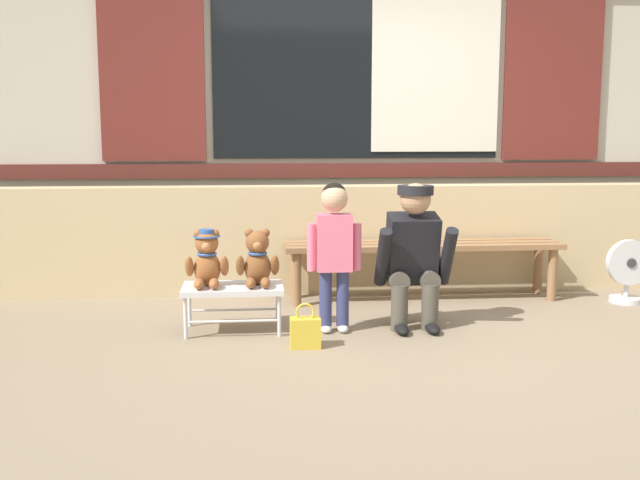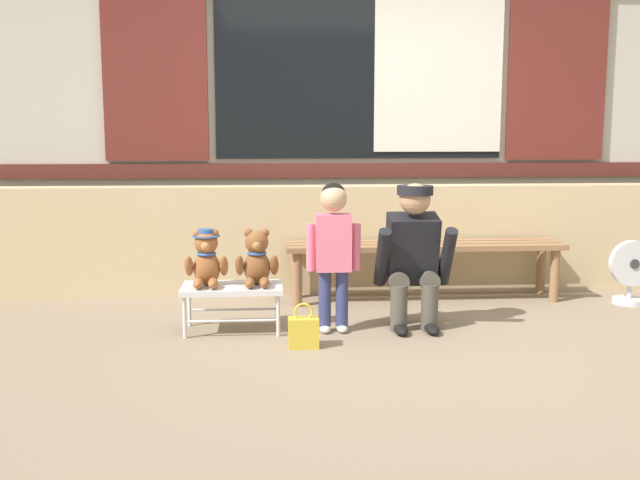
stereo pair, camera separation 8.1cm
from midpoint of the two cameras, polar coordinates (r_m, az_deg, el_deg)
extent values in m
plane|color=#84725B|center=(4.65, 5.49, -7.58)|extent=(60.00, 60.00, 0.00)
cube|color=tan|center=(5.94, 2.99, 0.13)|extent=(7.13, 0.25, 0.85)
cube|color=#B7B2A3|center=(6.41, 2.38, 11.96)|extent=(7.28, 0.20, 3.35)
cube|color=#56231E|center=(6.28, 2.49, 5.40)|extent=(6.69, 0.04, 0.12)
cube|color=black|center=(6.30, 2.53, 12.69)|extent=(2.40, 0.03, 1.40)
cube|color=silver|center=(6.41, 8.54, 12.53)|extent=(1.08, 0.02, 1.29)
cube|color=maroon|center=(6.29, -13.19, 12.49)|extent=(0.84, 0.05, 1.43)
cube|color=maroon|center=(6.73, 17.20, 12.06)|extent=(0.84, 0.05, 1.43)
cube|color=#8E6642|center=(5.52, 7.86, -0.62)|extent=(2.10, 0.11, 0.04)
cube|color=#8E6642|center=(5.65, 7.53, -0.39)|extent=(2.10, 0.11, 0.04)
cube|color=#8E6642|center=(5.79, 7.22, -0.18)|extent=(2.10, 0.11, 0.04)
cylinder|color=#8E6642|center=(5.42, -2.24, -3.06)|extent=(0.07, 0.07, 0.40)
cylinder|color=#8E6642|center=(5.70, -2.40, -2.51)|extent=(0.07, 0.07, 0.40)
cylinder|color=#8E6642|center=(5.85, 17.10, -2.58)|extent=(0.07, 0.07, 0.40)
cylinder|color=#8E6642|center=(6.11, 16.11, -2.10)|extent=(0.07, 0.07, 0.40)
cube|color=silver|center=(4.76, -7.23, -3.72)|extent=(0.64, 0.36, 0.04)
cylinder|color=silver|center=(4.67, -10.83, -5.94)|extent=(0.02, 0.02, 0.26)
cylinder|color=silver|center=(4.96, -10.50, -5.09)|extent=(0.02, 0.02, 0.26)
cylinder|color=silver|center=(4.65, -3.66, -5.87)|extent=(0.02, 0.02, 0.26)
cylinder|color=silver|center=(4.94, -3.76, -5.02)|extent=(0.02, 0.02, 0.26)
cylinder|color=silver|center=(4.66, -7.25, -6.24)|extent=(0.58, 0.02, 0.02)
cylinder|color=silver|center=(4.95, -7.13, -5.36)|extent=(0.58, 0.02, 0.02)
ellipsoid|color=#93562D|center=(4.77, -9.17, -2.19)|extent=(0.17, 0.14, 0.22)
sphere|color=#93562D|center=(4.73, -9.23, -0.23)|extent=(0.15, 0.15, 0.15)
sphere|color=#C87B48|center=(4.68, -9.27, -0.47)|extent=(0.06, 0.06, 0.06)
sphere|color=#93562D|center=(4.73, -9.87, 0.48)|extent=(0.06, 0.06, 0.06)
ellipsoid|color=#93562D|center=(4.74, -10.53, -2.03)|extent=(0.06, 0.11, 0.16)
ellipsoid|color=#93562D|center=(4.67, -9.82, -3.35)|extent=(0.06, 0.15, 0.06)
sphere|color=#93562D|center=(4.73, -8.60, 0.50)|extent=(0.06, 0.06, 0.06)
ellipsoid|color=#93562D|center=(4.73, -7.87, -2.00)|extent=(0.06, 0.11, 0.16)
ellipsoid|color=#93562D|center=(4.66, -8.67, -3.34)|extent=(0.06, 0.15, 0.06)
torus|color=#335699|center=(4.74, -9.20, -1.07)|extent=(0.13, 0.13, 0.02)
cylinder|color=#335699|center=(4.73, -9.24, 0.28)|extent=(0.17, 0.17, 0.01)
cylinder|color=#335699|center=(4.72, -9.24, 0.55)|extent=(0.10, 0.10, 0.04)
ellipsoid|color=brown|center=(4.75, -5.32, -2.14)|extent=(0.17, 0.14, 0.22)
sphere|color=brown|center=(4.72, -5.35, -0.18)|extent=(0.15, 0.15, 0.15)
sphere|color=#AE6E42|center=(4.67, -5.35, -0.42)|extent=(0.06, 0.06, 0.06)
sphere|color=brown|center=(4.72, -6.00, 0.54)|extent=(0.06, 0.06, 0.06)
ellipsoid|color=brown|center=(4.72, -6.66, -1.98)|extent=(0.06, 0.11, 0.16)
ellipsoid|color=brown|center=(4.66, -5.88, -3.31)|extent=(0.06, 0.15, 0.06)
sphere|color=brown|center=(4.72, -4.72, 0.55)|extent=(0.06, 0.06, 0.06)
ellipsoid|color=brown|center=(4.72, -3.99, -1.95)|extent=(0.06, 0.11, 0.16)
ellipsoid|color=brown|center=(4.66, -4.73, -3.30)|extent=(0.06, 0.15, 0.06)
torus|color=#335699|center=(4.73, -5.34, -1.02)|extent=(0.13, 0.13, 0.02)
cylinder|color=navy|center=(4.73, -0.06, -4.52)|extent=(0.08, 0.08, 0.36)
ellipsoid|color=silver|center=(4.75, -0.04, -6.86)|extent=(0.07, 0.12, 0.05)
cylinder|color=navy|center=(4.74, 1.27, -4.49)|extent=(0.08, 0.08, 0.36)
ellipsoid|color=silver|center=(4.77, 1.29, -6.83)|extent=(0.07, 0.12, 0.05)
cube|color=#E56B89|center=(4.66, 0.61, -0.19)|extent=(0.22, 0.15, 0.36)
cylinder|color=#E56B89|center=(4.66, -1.16, -0.58)|extent=(0.06, 0.06, 0.30)
cylinder|color=#E56B89|center=(4.69, 2.37, -0.53)|extent=(0.06, 0.06, 0.30)
sphere|color=tan|center=(4.63, 0.62, 3.24)|extent=(0.17, 0.17, 0.17)
sphere|color=black|center=(4.64, 0.60, 3.50)|extent=(0.16, 0.16, 0.16)
cylinder|color=#4C473D|center=(4.80, 5.66, -5.23)|extent=(0.11, 0.11, 0.30)
cylinder|color=#4C473D|center=(4.89, 5.38, -2.91)|extent=(0.13, 0.32, 0.13)
ellipsoid|color=black|center=(4.75, 5.83, -6.86)|extent=(0.09, 0.20, 0.06)
cylinder|color=#4C473D|center=(4.84, 8.00, -5.15)|extent=(0.11, 0.11, 0.30)
cylinder|color=#4C473D|center=(4.93, 7.67, -2.86)|extent=(0.13, 0.32, 0.13)
ellipsoid|color=black|center=(4.79, 8.19, -6.77)|extent=(0.09, 0.20, 0.06)
cube|color=black|center=(4.85, 6.64, -0.64)|extent=(0.32, 0.30, 0.47)
cylinder|color=black|center=(4.72, 4.39, -1.34)|extent=(0.08, 0.28, 0.40)
cylinder|color=black|center=(4.81, 9.33, -1.25)|extent=(0.08, 0.28, 0.40)
sphere|color=tan|center=(4.74, 6.88, 3.17)|extent=(0.20, 0.20, 0.20)
cylinder|color=black|center=(4.74, 6.89, 3.84)|extent=(0.23, 0.23, 0.06)
cube|color=brown|center=(5.00, 8.53, -2.03)|extent=(0.10, 0.22, 0.16)
cube|color=gold|center=(4.42, -1.67, -7.17)|extent=(0.18, 0.11, 0.18)
torus|color=gold|center=(4.39, -1.68, -5.59)|extent=(0.11, 0.01, 0.11)
cylinder|color=silver|center=(6.02, 22.15, -4.29)|extent=(0.24, 0.24, 0.04)
cylinder|color=silver|center=(6.01, 22.19, -3.63)|extent=(0.04, 0.04, 0.10)
cylinder|color=silver|center=(5.95, 22.39, -1.60)|extent=(0.34, 0.06, 0.34)
cylinder|color=#333338|center=(5.95, 22.39, -1.60)|extent=(0.07, 0.08, 0.07)
camera|label=1|loc=(0.04, -90.47, -0.07)|focal=41.48mm
camera|label=2|loc=(0.04, 89.53, 0.07)|focal=41.48mm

